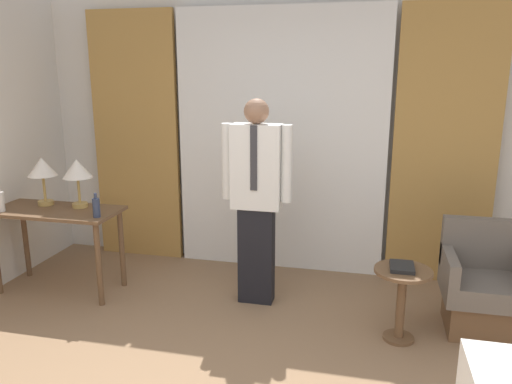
# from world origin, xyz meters

# --- Properties ---
(wall_back) EXTENTS (10.00, 0.06, 2.70)m
(wall_back) POSITION_xyz_m (0.00, 2.80, 1.35)
(wall_back) COLOR silver
(wall_back) RESTS_ON ground_plane
(curtain_sheer_center) EXTENTS (2.07, 0.06, 2.58)m
(curtain_sheer_center) POSITION_xyz_m (0.00, 2.67, 1.29)
(curtain_sheer_center) COLOR white
(curtain_sheer_center) RESTS_ON ground_plane
(curtain_drape_left) EXTENTS (0.93, 0.06, 2.58)m
(curtain_drape_left) POSITION_xyz_m (-1.54, 2.67, 1.29)
(curtain_drape_left) COLOR #B28442
(curtain_drape_left) RESTS_ON ground_plane
(curtain_drape_right) EXTENTS (0.93, 0.06, 2.58)m
(curtain_drape_right) POSITION_xyz_m (1.54, 2.67, 1.29)
(curtain_drape_right) COLOR #B28442
(curtain_drape_right) RESTS_ON ground_plane
(desk) EXTENTS (1.15, 0.53, 0.78)m
(desk) POSITION_xyz_m (-1.85, 1.65, 0.65)
(desk) COLOR brown
(desk) RESTS_ON ground_plane
(table_lamp_left) EXTENTS (0.26, 0.26, 0.44)m
(table_lamp_left) POSITION_xyz_m (-2.03, 1.76, 1.11)
(table_lamp_left) COLOR tan
(table_lamp_left) RESTS_ON desk
(table_lamp_right) EXTENTS (0.26, 0.26, 0.44)m
(table_lamp_right) POSITION_xyz_m (-1.68, 1.76, 1.11)
(table_lamp_right) COLOR tan
(table_lamp_right) RESTS_ON desk
(bottle_near_edge) EXTENTS (0.07, 0.07, 0.22)m
(bottle_near_edge) POSITION_xyz_m (-2.28, 1.48, 0.87)
(bottle_near_edge) COLOR silver
(bottle_near_edge) RESTS_ON desk
(bottle_by_lamp) EXTENTS (0.06, 0.06, 0.21)m
(bottle_by_lamp) POSITION_xyz_m (-1.36, 1.51, 0.86)
(bottle_by_lamp) COLOR #2D3851
(bottle_by_lamp) RESTS_ON desk
(person) EXTENTS (0.60, 0.21, 1.77)m
(person) POSITION_xyz_m (-0.04, 1.83, 0.97)
(person) COLOR black
(person) RESTS_ON ground_plane
(armchair) EXTENTS (0.62, 0.58, 0.85)m
(armchair) POSITION_xyz_m (1.79, 1.76, 0.33)
(armchair) COLOR brown
(armchair) RESTS_ON ground_plane
(side_table) EXTENTS (0.42, 0.42, 0.57)m
(side_table) POSITION_xyz_m (1.16, 1.44, 0.39)
(side_table) COLOR brown
(side_table) RESTS_ON ground_plane
(book) EXTENTS (0.17, 0.22, 0.03)m
(book) POSITION_xyz_m (1.15, 1.45, 0.58)
(book) COLOR black
(book) RESTS_ON side_table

